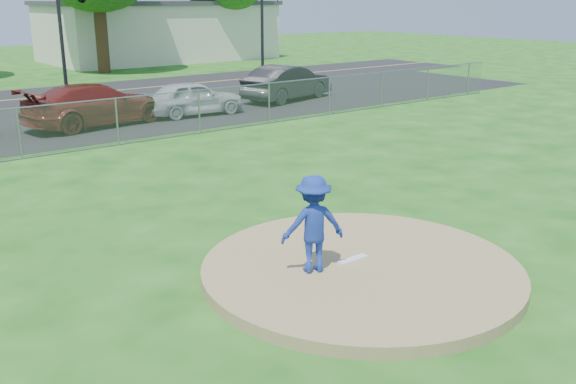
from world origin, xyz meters
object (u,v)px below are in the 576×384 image
(parked_car_pearl, at_px, (193,98))
(pitcher, at_px, (313,224))
(commercial_building, at_px, (159,30))
(traffic_signal_right, at_px, (266,20))
(parked_car_charcoal, at_px, (287,83))
(parked_car_darkred, at_px, (96,105))

(parked_car_pearl, bearing_deg, pitcher, 160.93)
(commercial_building, height_order, traffic_signal_right, traffic_signal_right)
(parked_car_pearl, height_order, parked_car_charcoal, parked_car_charcoal)
(pitcher, bearing_deg, parked_car_pearl, -90.64)
(parked_car_darkred, bearing_deg, parked_car_charcoal, -95.22)
(traffic_signal_right, height_order, pitcher, traffic_signal_right)
(pitcher, xyz_separation_m, parked_car_charcoal, (11.88, 15.74, -0.21))
(parked_car_darkred, bearing_deg, pitcher, 162.11)
(commercial_building, relative_size, parked_car_charcoal, 3.41)
(parked_car_pearl, bearing_deg, commercial_building, -20.10)
(traffic_signal_right, height_order, parked_car_charcoal, traffic_signal_right)
(commercial_building, distance_m, parked_car_darkred, 26.62)
(parked_car_pearl, bearing_deg, parked_car_charcoal, -77.42)
(traffic_signal_right, height_order, parked_car_darkred, traffic_signal_right)
(traffic_signal_right, bearing_deg, pitcher, -124.76)
(traffic_signal_right, distance_m, parked_car_pearl, 11.21)
(pitcher, height_order, parked_car_pearl, pitcher)
(commercial_building, bearing_deg, parked_car_darkred, -122.40)
(parked_car_darkred, height_order, parked_car_charcoal, parked_car_charcoal)
(pitcher, distance_m, parked_car_charcoal, 19.72)
(parked_car_darkred, distance_m, parked_car_charcoal, 9.33)
(parked_car_darkred, height_order, parked_car_pearl, parked_car_darkred)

